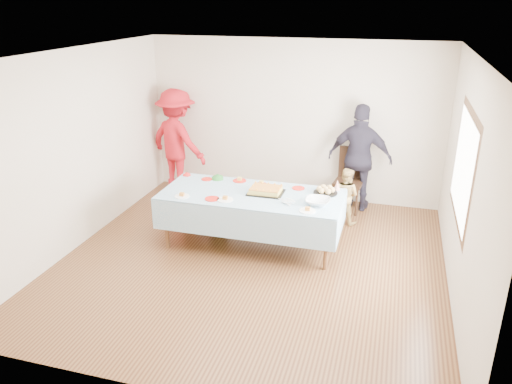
# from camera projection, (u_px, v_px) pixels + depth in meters

# --- Properties ---
(ground) EXTENTS (5.00, 5.00, 0.00)m
(ground) POSITION_uv_depth(u_px,v_px,m) (252.00, 261.00, 6.71)
(ground) COLOR #472614
(ground) RESTS_ON ground
(room_walls) EXTENTS (5.04, 5.04, 2.72)m
(room_walls) POSITION_uv_depth(u_px,v_px,m) (256.00, 133.00, 6.05)
(room_walls) COLOR beige
(room_walls) RESTS_ON ground
(party_table) EXTENTS (2.50, 1.10, 0.78)m
(party_table) POSITION_uv_depth(u_px,v_px,m) (252.00, 197.00, 6.91)
(party_table) COLOR brown
(party_table) RESTS_ON ground
(birthday_cake) EXTENTS (0.48, 0.37, 0.09)m
(birthday_cake) POSITION_uv_depth(u_px,v_px,m) (266.00, 190.00, 6.88)
(birthday_cake) COLOR black
(birthday_cake) RESTS_ON party_table
(rolls_tray) EXTENTS (0.33, 0.33, 0.10)m
(rolls_tray) POSITION_uv_depth(u_px,v_px,m) (326.00, 190.00, 6.87)
(rolls_tray) COLOR black
(rolls_tray) RESTS_ON party_table
(punch_bowl) EXTENTS (0.33, 0.33, 0.08)m
(punch_bowl) POSITION_uv_depth(u_px,v_px,m) (318.00, 202.00, 6.51)
(punch_bowl) COLOR silver
(punch_bowl) RESTS_ON party_table
(party_hat) EXTENTS (0.09, 0.09, 0.15)m
(party_hat) POSITION_uv_depth(u_px,v_px,m) (337.00, 185.00, 6.98)
(party_hat) COLOR silver
(party_hat) RESTS_ON party_table
(fork_pile) EXTENTS (0.24, 0.18, 0.07)m
(fork_pile) POSITION_uv_depth(u_px,v_px,m) (288.00, 202.00, 6.52)
(fork_pile) COLOR white
(fork_pile) RESTS_ON party_table
(plate_red_far_a) EXTENTS (0.16, 0.16, 0.01)m
(plate_red_far_a) POSITION_uv_depth(u_px,v_px,m) (207.00, 179.00, 7.41)
(plate_red_far_a) COLOR red
(plate_red_far_a) RESTS_ON party_table
(plate_red_far_b) EXTENTS (0.20, 0.20, 0.01)m
(plate_red_far_b) POSITION_uv_depth(u_px,v_px,m) (240.00, 181.00, 7.35)
(plate_red_far_b) COLOR red
(plate_red_far_b) RESTS_ON party_table
(plate_red_far_c) EXTENTS (0.16, 0.16, 0.01)m
(plate_red_far_c) POSITION_uv_depth(u_px,v_px,m) (261.00, 184.00, 7.21)
(plate_red_far_c) COLOR red
(plate_red_far_c) RESTS_ON party_table
(plate_red_far_d) EXTENTS (0.18, 0.18, 0.01)m
(plate_red_far_d) POSITION_uv_depth(u_px,v_px,m) (298.00, 188.00, 7.06)
(plate_red_far_d) COLOR red
(plate_red_far_d) RESTS_ON party_table
(plate_red_near) EXTENTS (0.20, 0.20, 0.01)m
(plate_red_near) POSITION_uv_depth(u_px,v_px,m) (212.00, 199.00, 6.69)
(plate_red_near) COLOR red
(plate_red_near) RESTS_ON party_table
(plate_white_left) EXTENTS (0.20, 0.20, 0.01)m
(plate_white_left) POSITION_uv_depth(u_px,v_px,m) (182.00, 196.00, 6.78)
(plate_white_left) COLOR white
(plate_white_left) RESTS_ON party_table
(plate_white_mid) EXTENTS (0.22, 0.22, 0.01)m
(plate_white_mid) POSITION_uv_depth(u_px,v_px,m) (225.00, 200.00, 6.66)
(plate_white_mid) COLOR white
(plate_white_mid) RESTS_ON party_table
(plate_white_right) EXTENTS (0.21, 0.21, 0.01)m
(plate_white_right) POSITION_uv_depth(u_px,v_px,m) (308.00, 211.00, 6.31)
(plate_white_right) COLOR white
(plate_white_right) RESTS_ON party_table
(dining_chair) EXTENTS (0.50, 0.50, 1.03)m
(dining_chair) POSITION_uv_depth(u_px,v_px,m) (350.00, 175.00, 8.19)
(dining_chair) COLOR black
(dining_chair) RESTS_ON ground
(toddler_left) EXTENTS (0.34, 0.27, 0.82)m
(toddler_left) POSITION_uv_depth(u_px,v_px,m) (188.00, 197.00, 7.73)
(toddler_left) COLOR red
(toddler_left) RESTS_ON ground
(toddler_mid) EXTENTS (0.48, 0.40, 0.84)m
(toddler_mid) POSITION_uv_depth(u_px,v_px,m) (218.00, 201.00, 7.56)
(toddler_mid) COLOR #277629
(toddler_mid) RESTS_ON ground
(toddler_right) EXTENTS (0.52, 0.46, 0.89)m
(toddler_right) POSITION_uv_depth(u_px,v_px,m) (345.00, 196.00, 7.71)
(toddler_right) COLOR tan
(toddler_right) RESTS_ON ground
(adult_left) EXTENTS (1.35, 1.05, 1.84)m
(adult_left) POSITION_uv_depth(u_px,v_px,m) (177.00, 141.00, 8.85)
(adult_left) COLOR #B4161F
(adult_left) RESTS_ON ground
(adult_right) EXTENTS (1.07, 0.55, 1.76)m
(adult_right) POSITION_uv_depth(u_px,v_px,m) (360.00, 158.00, 8.05)
(adult_right) COLOR #2B2736
(adult_right) RESTS_ON ground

